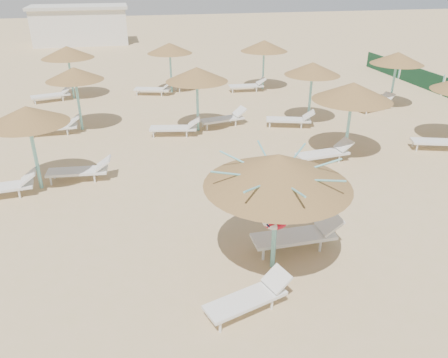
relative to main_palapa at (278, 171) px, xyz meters
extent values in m
plane|color=tan|center=(-0.18, 0.25, -2.45)|extent=(120.00, 120.00, 0.00)
cylinder|color=#75CACB|center=(0.00, 0.00, -1.27)|extent=(0.11, 0.11, 2.36)
cone|color=olive|center=(0.00, 0.00, 0.02)|extent=(3.15, 3.15, 0.71)
cylinder|color=#75CACB|center=(0.00, 0.00, -0.24)|extent=(0.20, 0.20, 0.12)
cylinder|color=#75CACB|center=(0.72, 0.00, -0.03)|extent=(1.42, 0.04, 0.36)
cylinder|color=#75CACB|center=(0.51, 0.51, -0.03)|extent=(1.04, 1.04, 0.36)
cylinder|color=#75CACB|center=(0.00, 0.72, -0.03)|extent=(0.04, 1.42, 0.36)
cylinder|color=#75CACB|center=(-0.51, 0.51, -0.03)|extent=(1.04, 1.04, 0.36)
cylinder|color=#75CACB|center=(-0.72, 0.00, -0.03)|extent=(1.42, 0.04, 0.36)
cylinder|color=#75CACB|center=(-0.51, -0.51, -0.03)|extent=(1.04, 1.04, 0.36)
cylinder|color=#75CACB|center=(0.00, -0.72, -0.03)|extent=(0.04, 1.42, 0.36)
cylinder|color=#75CACB|center=(0.51, -0.51, -0.03)|extent=(1.04, 1.04, 0.36)
torus|color=red|center=(0.00, -0.10, -1.02)|extent=(0.72, 0.15, 0.72)
cylinder|color=silver|center=(-1.62, -1.71, -2.32)|extent=(0.05, 0.05, 0.25)
cylinder|color=silver|center=(-1.76, -1.28, -2.32)|extent=(0.05, 0.05, 0.25)
cylinder|color=silver|center=(-0.47, -1.34, -2.32)|extent=(0.05, 0.05, 0.25)
cylinder|color=silver|center=(-0.60, -0.91, -2.32)|extent=(0.05, 0.05, 0.25)
cube|color=silver|center=(-1.01, -1.27, -2.16)|extent=(1.79, 1.05, 0.07)
cube|color=silver|center=(-0.28, -1.04, -1.95)|extent=(0.58, 0.64, 0.33)
cylinder|color=silver|center=(-0.13, 0.30, -2.30)|extent=(0.06, 0.06, 0.30)
cylinder|color=silver|center=(-0.14, 0.83, -2.30)|extent=(0.06, 0.06, 0.30)
cylinder|color=silver|center=(1.32, 0.31, -2.30)|extent=(0.06, 0.06, 0.30)
cylinder|color=silver|center=(1.32, 0.85, -2.30)|extent=(0.06, 0.06, 0.30)
cube|color=silver|center=(0.73, 0.57, -2.10)|extent=(2.05, 0.69, 0.09)
cube|color=silver|center=(1.64, 0.58, -1.85)|extent=(0.53, 0.65, 0.39)
cylinder|color=#75CACB|center=(-5.79, 5.47, -1.30)|extent=(0.11, 0.11, 2.30)
cone|color=olive|center=(-5.79, 5.47, -0.07)|extent=(2.37, 2.37, 0.53)
cylinder|color=#75CACB|center=(-5.79, 5.47, -0.30)|extent=(0.20, 0.20, 0.12)
cylinder|color=silver|center=(-6.32, 4.87, -2.31)|extent=(0.06, 0.06, 0.28)
cylinder|color=silver|center=(-6.36, 5.37, -2.31)|extent=(0.06, 0.06, 0.28)
cube|color=silver|center=(-6.04, 5.15, -1.89)|extent=(0.54, 0.64, 0.36)
cylinder|color=silver|center=(-5.51, 5.59, -2.31)|extent=(0.06, 0.06, 0.28)
cylinder|color=silver|center=(-5.46, 6.09, -2.31)|extent=(0.06, 0.06, 0.28)
cylinder|color=silver|center=(-4.16, 5.47, -2.31)|extent=(0.06, 0.06, 0.28)
cylinder|color=silver|center=(-4.12, 5.97, -2.31)|extent=(0.06, 0.06, 0.28)
cube|color=silver|center=(-4.69, 5.77, -2.13)|extent=(1.95, 0.79, 0.08)
cube|color=silver|center=(-3.84, 5.69, -1.89)|extent=(0.54, 0.64, 0.36)
cylinder|color=#75CACB|center=(-4.86, 10.90, -1.30)|extent=(0.11, 0.11, 2.30)
cone|color=olive|center=(-4.86, 10.90, -0.07)|extent=(2.32, 2.32, 0.52)
cylinder|color=#75CACB|center=(-4.86, 10.90, -0.30)|extent=(0.20, 0.20, 0.12)
cylinder|color=silver|center=(-6.75, 10.23, -2.31)|extent=(0.06, 0.06, 0.28)
cylinder|color=silver|center=(-6.76, 10.73, -2.31)|extent=(0.06, 0.06, 0.28)
cylinder|color=silver|center=(-5.40, 10.26, -2.31)|extent=(0.06, 0.06, 0.28)
cylinder|color=silver|center=(-5.41, 10.76, -2.31)|extent=(0.06, 0.06, 0.28)
cube|color=silver|center=(-5.96, 10.50, -2.13)|extent=(1.91, 0.66, 0.08)
cube|color=silver|center=(-5.11, 10.52, -1.89)|extent=(0.50, 0.61, 0.36)
cylinder|color=#75CACB|center=(-5.58, 16.16, -1.30)|extent=(0.11, 0.11, 2.30)
cone|color=olive|center=(-5.58, 16.16, -0.06)|extent=(2.63, 2.63, 0.59)
cylinder|color=#75CACB|center=(-5.58, 16.16, -0.30)|extent=(0.20, 0.20, 0.12)
cylinder|color=silver|center=(-7.39, 15.32, -2.31)|extent=(0.06, 0.06, 0.28)
cylinder|color=silver|center=(-7.52, 15.80, -2.31)|extent=(0.06, 0.06, 0.28)
cylinder|color=silver|center=(-6.09, 15.66, -2.31)|extent=(0.06, 0.06, 0.28)
cylinder|color=silver|center=(-6.21, 16.14, -2.31)|extent=(0.06, 0.06, 0.28)
cube|color=silver|center=(-6.68, 15.76, -2.13)|extent=(2.00, 1.08, 0.08)
cube|color=silver|center=(-5.86, 15.98, -1.89)|extent=(0.62, 0.70, 0.36)
cylinder|color=#75CACB|center=(-0.04, 9.66, -1.30)|extent=(0.11, 0.11, 2.30)
cone|color=olive|center=(-0.04, 9.66, -0.06)|extent=(2.54, 2.54, 0.57)
cylinder|color=#75CACB|center=(-0.04, 9.66, -0.30)|extent=(0.20, 0.20, 0.12)
cylinder|color=silver|center=(-1.97, 9.17, -2.31)|extent=(0.06, 0.06, 0.28)
cylinder|color=silver|center=(-1.88, 9.66, -2.31)|extent=(0.06, 0.06, 0.28)
cylinder|color=silver|center=(-0.65, 8.91, -2.31)|extent=(0.06, 0.06, 0.28)
cylinder|color=silver|center=(-0.55, 9.40, -2.31)|extent=(0.06, 0.06, 0.28)
cube|color=silver|center=(-1.14, 9.26, -2.13)|extent=(1.98, 0.97, 0.08)
cube|color=silver|center=(-0.31, 9.10, -1.89)|extent=(0.59, 0.68, 0.36)
cylinder|color=silver|center=(0.32, 9.56, -2.31)|extent=(0.06, 0.06, 0.28)
cylinder|color=silver|center=(0.23, 10.05, -2.31)|extent=(0.06, 0.06, 0.28)
cylinder|color=silver|center=(1.65, 9.82, -2.31)|extent=(0.06, 0.06, 0.28)
cylinder|color=silver|center=(1.55, 10.31, -2.31)|extent=(0.06, 0.06, 0.28)
cube|color=silver|center=(1.06, 9.96, -2.13)|extent=(1.98, 0.97, 0.08)
cube|color=silver|center=(1.89, 10.12, -1.89)|extent=(0.59, 0.68, 0.36)
cylinder|color=#75CACB|center=(-0.37, 16.27, -1.30)|extent=(0.11, 0.11, 2.30)
cone|color=olive|center=(-0.37, 16.27, -0.07)|extent=(2.41, 2.41, 0.54)
cylinder|color=#75CACB|center=(-0.37, 16.27, -0.30)|extent=(0.20, 0.20, 0.12)
cylinder|color=silver|center=(-2.31, 15.87, -2.31)|extent=(0.06, 0.06, 0.28)
cylinder|color=silver|center=(-2.16, 16.35, -2.31)|extent=(0.06, 0.06, 0.28)
cylinder|color=silver|center=(-1.02, 15.47, -2.31)|extent=(0.06, 0.06, 0.28)
cylinder|color=silver|center=(-0.87, 15.95, -2.31)|extent=(0.06, 0.06, 0.28)
cube|color=silver|center=(-1.47, 15.87, -2.13)|extent=(2.00, 1.16, 0.08)
cube|color=silver|center=(-0.66, 15.62, -1.89)|extent=(0.64, 0.72, 0.36)
cylinder|color=silver|center=(0.04, 16.09, -2.31)|extent=(0.06, 0.06, 0.28)
cylinder|color=silver|center=(-0.11, 16.57, -2.31)|extent=(0.06, 0.06, 0.28)
cylinder|color=silver|center=(1.33, 16.50, -2.31)|extent=(0.06, 0.06, 0.28)
cylinder|color=silver|center=(1.18, 16.97, -2.31)|extent=(0.06, 0.06, 0.28)
cube|color=silver|center=(0.73, 16.57, -2.13)|extent=(2.00, 1.16, 0.08)
cube|color=silver|center=(1.54, 16.82, -1.89)|extent=(0.64, 0.72, 0.36)
cylinder|color=#75CACB|center=(4.76, 5.74, -1.30)|extent=(0.11, 0.11, 2.30)
cone|color=olive|center=(4.76, 5.74, -0.05)|extent=(2.78, 2.78, 0.63)
cylinder|color=#75CACB|center=(4.76, 5.74, -0.30)|extent=(0.20, 0.20, 0.12)
cylinder|color=silver|center=(2.89, 5.01, -2.31)|extent=(0.06, 0.06, 0.28)
cylinder|color=silver|center=(2.84, 5.51, -2.31)|extent=(0.06, 0.06, 0.28)
cylinder|color=silver|center=(4.23, 5.15, -2.31)|extent=(0.06, 0.06, 0.28)
cylinder|color=silver|center=(4.18, 5.65, -2.31)|extent=(0.06, 0.06, 0.28)
cube|color=silver|center=(3.66, 5.34, -2.13)|extent=(1.95, 0.81, 0.08)
cube|color=silver|center=(4.50, 5.43, -1.89)|extent=(0.54, 0.65, 0.36)
cylinder|color=#75CACB|center=(4.95, 9.64, -1.30)|extent=(0.11, 0.11, 2.30)
cone|color=olive|center=(4.95, 9.64, -0.07)|extent=(2.38, 2.38, 0.54)
cylinder|color=#75CACB|center=(4.95, 9.64, -0.30)|extent=(0.20, 0.20, 0.12)
cylinder|color=silver|center=(3.01, 9.25, -2.31)|extent=(0.06, 0.06, 0.28)
cylinder|color=silver|center=(3.17, 9.72, -2.31)|extent=(0.06, 0.06, 0.28)
cylinder|color=silver|center=(4.30, 8.83, -2.31)|extent=(0.06, 0.06, 0.28)
cylinder|color=silver|center=(4.45, 9.30, -2.31)|extent=(0.06, 0.06, 0.28)
cube|color=silver|center=(3.85, 9.24, -2.13)|extent=(2.00, 1.18, 0.08)
cube|color=silver|center=(4.66, 8.97, -1.89)|extent=(0.65, 0.72, 0.36)
cylinder|color=#75CACB|center=(4.78, 15.84, -1.30)|extent=(0.11, 0.11, 2.30)
cone|color=olive|center=(4.78, 15.84, -0.06)|extent=(2.60, 2.60, 0.58)
cylinder|color=#75CACB|center=(4.78, 15.84, -0.30)|extent=(0.20, 0.20, 0.12)
cylinder|color=silver|center=(2.87, 15.25, -2.31)|extent=(0.06, 0.06, 0.28)
cylinder|color=silver|center=(2.90, 15.75, -2.31)|extent=(0.06, 0.06, 0.28)
cylinder|color=silver|center=(4.22, 15.16, -2.31)|extent=(0.06, 0.06, 0.28)
cylinder|color=silver|center=(4.25, 15.66, -2.31)|extent=(0.06, 0.06, 0.28)
cube|color=silver|center=(3.68, 15.44, -2.13)|extent=(1.94, 0.74, 0.08)
cube|color=silver|center=(4.53, 15.39, -1.89)|extent=(0.52, 0.63, 0.36)
cylinder|color=silver|center=(7.58, 5.48, -2.31)|extent=(0.06, 0.06, 0.28)
cylinder|color=silver|center=(7.74, 5.95, -2.31)|extent=(0.06, 0.06, 0.28)
cube|color=silver|center=(8.41, 5.46, -2.13)|extent=(2.00, 1.19, 0.08)
cylinder|color=#75CACB|center=(9.85, 10.96, -1.30)|extent=(0.11, 0.11, 2.30)
cone|color=olive|center=(9.85, 10.96, -0.06)|extent=(2.49, 2.49, 0.56)
cylinder|color=#75CACB|center=(9.85, 10.96, -0.30)|extent=(0.20, 0.20, 0.12)
cylinder|color=silver|center=(8.07, 10.06, -2.31)|extent=(0.06, 0.06, 0.28)
cylinder|color=silver|center=(7.91, 10.54, -2.31)|extent=(0.06, 0.06, 0.28)
cylinder|color=silver|center=(9.35, 10.50, -2.31)|extent=(0.06, 0.06, 0.28)
cylinder|color=silver|center=(9.19, 10.97, -2.31)|extent=(0.06, 0.06, 0.28)
cube|color=silver|center=(8.75, 10.56, -2.13)|extent=(2.00, 1.20, 0.08)
cube|color=silver|center=(9.55, 10.83, -1.89)|extent=(0.65, 0.72, 0.36)
cube|color=silver|center=(-6.18, 35.25, -0.95)|extent=(8.00, 4.00, 3.00)
cube|color=beige|center=(-6.18, 35.25, 0.68)|extent=(8.40, 4.40, 0.25)
cube|color=#1C552E|center=(13.82, 14.25, -1.95)|extent=(0.08, 3.80, 1.00)
cylinder|color=#75CACB|center=(13.82, 12.35, -1.90)|extent=(0.08, 0.08, 1.10)
cube|color=#1C552E|center=(13.82, 18.25, -1.95)|extent=(0.08, 3.80, 1.00)
cylinder|color=#75CACB|center=(13.82, 16.35, -1.90)|extent=(0.08, 0.08, 1.10)
camera|label=1|loc=(-2.95, -7.76, 3.80)|focal=35.00mm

